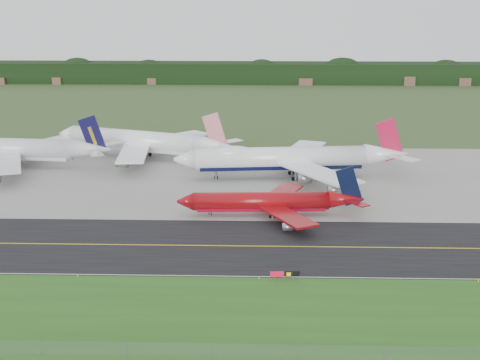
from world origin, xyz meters
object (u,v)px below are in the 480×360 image
Objects in this scene: jet_red_737 at (272,202)px; jet_navy_gold at (11,149)px; jet_ba_747 at (289,158)px; taxiway_sign at (285,274)px; jet_star_tail at (142,141)px.

jet_navy_gold is at bearing 149.99° from jet_red_737.
jet_red_737 is 0.69× the size of jet_navy_gold.
jet_ba_747 is 71.80m from taxiway_sign.
taxiway_sign is (1.80, -37.51, -2.00)m from jet_red_737.
jet_red_737 is 69.64m from jet_star_tail.
jet_ba_747 is 12.58× the size of taxiway_sign.
jet_red_737 is at bearing -54.90° from jet_star_tail.
jet_navy_gold is 39.20m from jet_star_tail.
jet_ba_747 reaches higher than jet_red_737.
jet_star_tail is 11.30× the size of taxiway_sign.
taxiway_sign is (41.82, -94.45, -4.17)m from jet_star_tail.
jet_star_tail reaches higher than taxiway_sign.
jet_star_tail is at bearing 153.26° from jet_ba_747.
taxiway_sign is at bearing -87.25° from jet_red_737.
jet_ba_747 reaches higher than jet_navy_gold.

